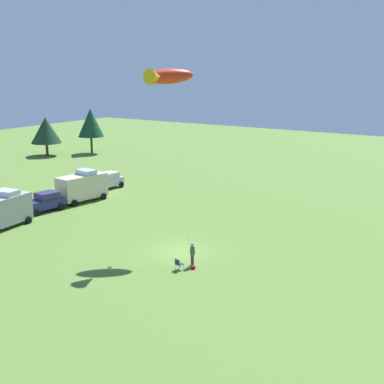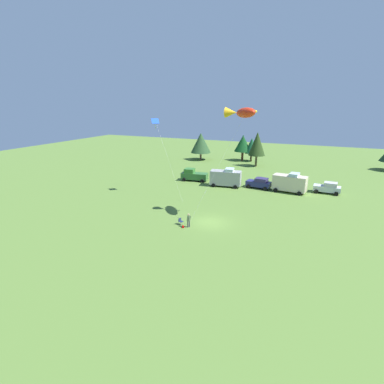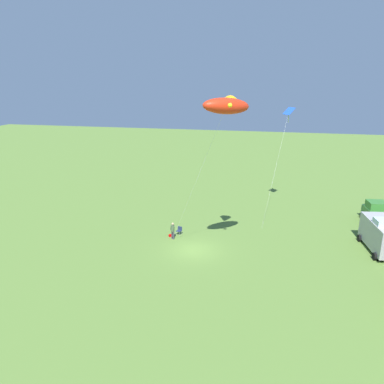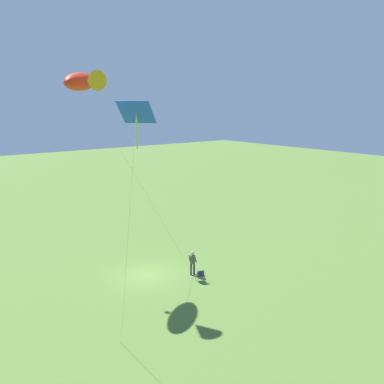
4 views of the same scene
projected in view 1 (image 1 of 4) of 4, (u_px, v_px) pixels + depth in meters
ground_plane at (179, 251)px, 42.04m from camera, size 160.00×160.00×0.00m
person_kite_flyer at (192, 252)px, 38.86m from camera, size 0.48×0.56×1.74m
folding_chair at (179, 263)px, 38.15m from camera, size 0.59×0.59×0.82m
backpack_on_grass at (193, 267)px, 38.41m from camera, size 0.33×0.38×0.22m
van_motorhome_grey at (3, 210)px, 47.90m from camera, size 5.64×3.16×3.34m
car_navy_hatch at (44, 202)px, 53.38m from camera, size 4.40×2.66×1.89m
van_camper_beige at (82, 186)px, 57.28m from camera, size 5.65×3.19×3.34m
car_silver_compact at (107, 181)px, 63.22m from camera, size 4.29×2.40×1.89m
kite_large_fish at (165, 76)px, 42.66m from camera, size 7.03×7.60×14.12m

